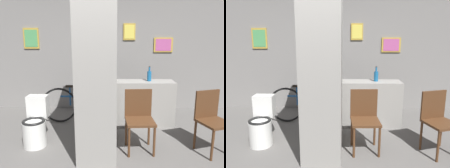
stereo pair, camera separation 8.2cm
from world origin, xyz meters
The scene contains 9 objects.
ground_plane centered at (0.00, 0.00, 0.00)m, with size 14.00×14.00×0.00m, color #5B5956.
wall_back centered at (0.00, 2.63, 1.30)m, with size 8.00×0.09×2.60m.
pillar_center centered at (0.11, 0.57, 1.30)m, with size 0.57×1.14×2.60m.
counter_shelf centered at (0.90, 1.54, 0.44)m, with size 1.24×0.44×0.89m.
toilet centered at (-0.92, 0.69, 0.33)m, with size 0.36×0.52×0.77m.
chair_near_pillar centered at (0.74, 0.56, 0.53)m, with size 0.45×0.45×0.93m.
chair_by_doorway centered at (1.82, 0.51, 0.53)m, with size 0.53×0.53×0.93m.
bicycle centered at (-0.31, 1.63, 0.38)m, with size 1.65×0.42×0.78m.
bottle_tall centered at (1.03, 1.56, 1.00)m, with size 0.08×0.08×0.30m.
Camera 2 is at (0.44, -2.62, 1.71)m, focal length 35.00 mm.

